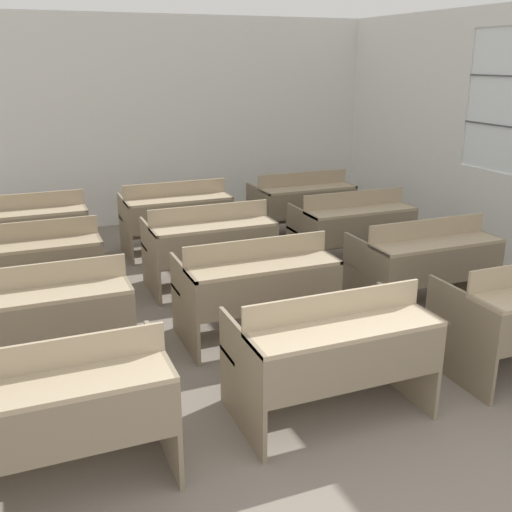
{
  "coord_description": "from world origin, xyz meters",
  "views": [
    {
      "loc": [
        -1.79,
        -1.45,
        2.28
      ],
      "look_at": [
        -0.07,
        2.8,
        0.76
      ],
      "focal_mm": 42.0,
      "sensor_mm": 36.0,
      "label": 1
    }
  ],
  "objects_px": {
    "bench_second_center": "(256,285)",
    "bench_back_center": "(176,215)",
    "bench_front_center": "(332,350)",
    "bench_third_center": "(210,243)",
    "bench_back_right": "(302,202)",
    "bench_second_right": "(424,261)",
    "bench_third_left": "(31,264)",
    "bench_front_left": "(53,408)",
    "bench_back_left": "(28,229)",
    "bench_third_right": "(353,226)",
    "bench_second_left": "(43,316)"
  },
  "relations": [
    {
      "from": "bench_front_center",
      "to": "bench_second_center",
      "type": "bearing_deg",
      "value": 90.55
    },
    {
      "from": "bench_back_left",
      "to": "bench_back_center",
      "type": "bearing_deg",
      "value": 0.65
    },
    {
      "from": "bench_third_left",
      "to": "bench_back_center",
      "type": "xyz_separation_m",
      "value": [
        1.72,
        1.28,
        0.0
      ]
    },
    {
      "from": "bench_second_right",
      "to": "bench_third_left",
      "type": "height_order",
      "value": "same"
    },
    {
      "from": "bench_front_left",
      "to": "bench_back_left",
      "type": "xyz_separation_m",
      "value": [
        0.02,
        3.85,
        0.0
      ]
    },
    {
      "from": "bench_second_center",
      "to": "bench_back_right",
      "type": "relative_size",
      "value": 1.0
    },
    {
      "from": "bench_third_center",
      "to": "bench_back_center",
      "type": "bearing_deg",
      "value": 90.73
    },
    {
      "from": "bench_front_left",
      "to": "bench_back_left",
      "type": "distance_m",
      "value": 3.85
    },
    {
      "from": "bench_front_center",
      "to": "bench_third_center",
      "type": "relative_size",
      "value": 1.0
    },
    {
      "from": "bench_back_right",
      "to": "bench_second_right",
      "type": "bearing_deg",
      "value": -90.06
    },
    {
      "from": "bench_second_left",
      "to": "bench_front_center",
      "type": "bearing_deg",
      "value": -36.84
    },
    {
      "from": "bench_third_center",
      "to": "bench_back_right",
      "type": "xyz_separation_m",
      "value": [
        1.69,
        1.28,
        0.0
      ]
    },
    {
      "from": "bench_back_center",
      "to": "bench_back_right",
      "type": "xyz_separation_m",
      "value": [
        1.71,
        0.0,
        0.0
      ]
    },
    {
      "from": "bench_back_left",
      "to": "bench_third_right",
      "type": "bearing_deg",
      "value": -20.23
    },
    {
      "from": "bench_front_left",
      "to": "bench_third_left",
      "type": "relative_size",
      "value": 1.0
    },
    {
      "from": "bench_second_right",
      "to": "bench_back_left",
      "type": "bearing_deg",
      "value": 142.96
    },
    {
      "from": "bench_front_left",
      "to": "bench_third_left",
      "type": "height_order",
      "value": "same"
    },
    {
      "from": "bench_second_right",
      "to": "bench_back_center",
      "type": "height_order",
      "value": "same"
    },
    {
      "from": "bench_front_center",
      "to": "bench_third_center",
      "type": "bearing_deg",
      "value": 90.15
    },
    {
      "from": "bench_front_center",
      "to": "bench_third_right",
      "type": "height_order",
      "value": "same"
    },
    {
      "from": "bench_second_center",
      "to": "bench_second_left",
      "type": "bearing_deg",
      "value": 179.73
    },
    {
      "from": "bench_front_center",
      "to": "bench_front_left",
      "type": "bearing_deg",
      "value": -178.89
    },
    {
      "from": "bench_second_left",
      "to": "bench_third_right",
      "type": "relative_size",
      "value": 1.0
    },
    {
      "from": "bench_second_left",
      "to": "bench_third_right",
      "type": "xyz_separation_m",
      "value": [
        3.4,
        1.29,
        0.0
      ]
    },
    {
      "from": "bench_third_right",
      "to": "bench_back_left",
      "type": "height_order",
      "value": "same"
    },
    {
      "from": "bench_front_center",
      "to": "bench_third_left",
      "type": "height_order",
      "value": "same"
    },
    {
      "from": "bench_second_center",
      "to": "bench_third_left",
      "type": "relative_size",
      "value": 1.0
    },
    {
      "from": "bench_third_center",
      "to": "bench_back_center",
      "type": "xyz_separation_m",
      "value": [
        -0.02,
        1.28,
        0.0
      ]
    },
    {
      "from": "bench_third_center",
      "to": "bench_back_center",
      "type": "distance_m",
      "value": 1.28
    },
    {
      "from": "bench_third_left",
      "to": "bench_front_center",
      "type": "bearing_deg",
      "value": -55.75
    },
    {
      "from": "bench_back_left",
      "to": "bench_back_center",
      "type": "height_order",
      "value": "same"
    },
    {
      "from": "bench_second_left",
      "to": "bench_back_right",
      "type": "bearing_deg",
      "value": 37.04
    },
    {
      "from": "bench_front_left",
      "to": "bench_second_right",
      "type": "xyz_separation_m",
      "value": [
        3.41,
        1.29,
        0.0
      ]
    },
    {
      "from": "bench_third_center",
      "to": "bench_back_right",
      "type": "distance_m",
      "value": 2.12
    },
    {
      "from": "bench_second_center",
      "to": "bench_back_center",
      "type": "relative_size",
      "value": 1.0
    },
    {
      "from": "bench_back_left",
      "to": "bench_back_center",
      "type": "relative_size",
      "value": 1.0
    },
    {
      "from": "bench_second_center",
      "to": "bench_back_left",
      "type": "height_order",
      "value": "same"
    },
    {
      "from": "bench_back_center",
      "to": "bench_second_right",
      "type": "bearing_deg",
      "value": -56.59
    },
    {
      "from": "bench_second_left",
      "to": "bench_third_right",
      "type": "distance_m",
      "value": 3.63
    },
    {
      "from": "bench_third_center",
      "to": "bench_second_left",
      "type": "bearing_deg",
      "value": -143.09
    },
    {
      "from": "bench_third_center",
      "to": "bench_back_left",
      "type": "distance_m",
      "value": 2.12
    },
    {
      "from": "bench_front_left",
      "to": "bench_back_left",
      "type": "bearing_deg",
      "value": 89.71
    },
    {
      "from": "bench_third_left",
      "to": "bench_back_center",
      "type": "height_order",
      "value": "same"
    },
    {
      "from": "bench_front_center",
      "to": "bench_second_right",
      "type": "xyz_separation_m",
      "value": [
        1.68,
        1.26,
        0.0
      ]
    },
    {
      "from": "bench_third_right",
      "to": "bench_back_center",
      "type": "bearing_deg",
      "value": 143.33
    },
    {
      "from": "bench_second_center",
      "to": "bench_second_right",
      "type": "relative_size",
      "value": 1.0
    },
    {
      "from": "bench_back_center",
      "to": "bench_back_right",
      "type": "height_order",
      "value": "same"
    },
    {
      "from": "bench_third_right",
      "to": "bench_back_left",
      "type": "xyz_separation_m",
      "value": [
        -3.4,
        1.25,
        0.0
      ]
    },
    {
      "from": "bench_back_left",
      "to": "bench_back_center",
      "type": "xyz_separation_m",
      "value": [
        1.69,
        0.02,
        0.0
      ]
    },
    {
      "from": "bench_front_left",
      "to": "bench_front_center",
      "type": "bearing_deg",
      "value": 1.11
    }
  ]
}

